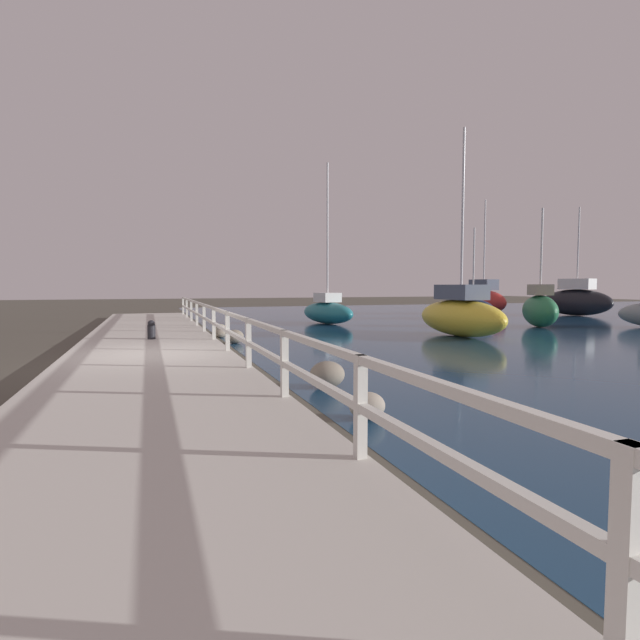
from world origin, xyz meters
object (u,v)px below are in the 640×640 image
(sailboat_teal, at_px, (327,311))
(sailboat_red, at_px, (483,300))
(mooring_bollard, at_px, (151,330))
(sailboat_yellow, at_px, (461,315))
(sailboat_green, at_px, (540,309))
(sailboat_navy, at_px, (473,307))
(sailboat_black, at_px, (576,300))

(sailboat_teal, height_order, sailboat_red, sailboat_teal)
(mooring_bollard, xyz_separation_m, sailboat_yellow, (10.53, -0.38, 0.26))
(sailboat_teal, height_order, sailboat_green, sailboat_teal)
(mooring_bollard, xyz_separation_m, sailboat_navy, (16.66, 7.32, 0.16))
(sailboat_teal, bearing_deg, sailboat_navy, -8.30)
(sailboat_black, bearing_deg, sailboat_green, -161.94)
(sailboat_black, relative_size, sailboat_yellow, 0.89)
(sailboat_yellow, bearing_deg, sailboat_red, 47.84)
(sailboat_black, relative_size, sailboat_green, 1.26)
(sailboat_black, bearing_deg, sailboat_red, 127.56)
(sailboat_yellow, height_order, sailboat_red, sailboat_yellow)
(sailboat_navy, height_order, sailboat_green, sailboat_green)
(sailboat_red, bearing_deg, mooring_bollard, -154.94)
(sailboat_black, relative_size, sailboat_navy, 1.32)
(sailboat_green, bearing_deg, sailboat_red, 90.56)
(sailboat_black, bearing_deg, sailboat_teal, 166.16)
(sailboat_navy, xyz_separation_m, sailboat_yellow, (-6.13, -7.70, 0.11))
(sailboat_green, relative_size, sailboat_red, 0.72)
(sailboat_teal, relative_size, sailboat_red, 1.05)
(sailboat_teal, distance_m, sailboat_green, 9.50)
(sailboat_navy, xyz_separation_m, sailboat_red, (3.41, 3.61, 0.24))
(sailboat_yellow, distance_m, sailboat_green, 6.08)
(sailboat_teal, xyz_separation_m, sailboat_green, (8.15, -4.87, 0.18))
(sailboat_teal, height_order, sailboat_yellow, sailboat_teal)
(sailboat_red, bearing_deg, sailboat_black, -38.27)
(sailboat_teal, bearing_deg, sailboat_yellow, -82.65)
(mooring_bollard, xyz_separation_m, sailboat_green, (16.17, 1.89, 0.28))
(sailboat_teal, xyz_separation_m, sailboat_yellow, (2.51, -7.14, 0.17))
(mooring_bollard, bearing_deg, sailboat_navy, 23.72)
(mooring_bollard, height_order, sailboat_green, sailboat_green)
(sailboat_green, height_order, sailboat_red, sailboat_red)
(sailboat_black, xyz_separation_m, sailboat_yellow, (-13.95, -8.24, -0.15))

